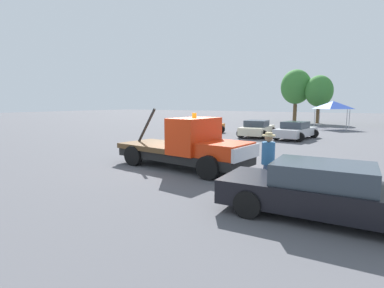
% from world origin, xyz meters
% --- Properties ---
extents(ground_plane, '(160.00, 160.00, 0.00)m').
position_xyz_m(ground_plane, '(0.00, 0.00, 0.00)').
color(ground_plane, '#545459').
extents(tow_truck, '(6.26, 2.76, 2.51)m').
position_xyz_m(tow_truck, '(0.37, -0.04, 0.92)').
color(tow_truck, black).
rests_on(tow_truck, ground).
extents(foreground_car, '(5.42, 2.18, 1.34)m').
position_xyz_m(foreground_car, '(6.19, -2.90, 0.65)').
color(foreground_car, black).
rests_on(foreground_car, ground).
extents(person_near_truck, '(0.41, 0.41, 1.86)m').
position_xyz_m(person_near_truck, '(4.20, -1.53, 1.10)').
color(person_near_truck, '#475B84').
rests_on(person_near_truck, ground).
extents(parked_car_orange, '(2.52, 4.94, 1.34)m').
position_xyz_m(parked_car_orange, '(-5.84, 12.28, 0.65)').
color(parked_car_orange, orange).
rests_on(parked_car_orange, ground).
extents(parked_car_cream, '(2.67, 4.72, 1.34)m').
position_xyz_m(parked_car_cream, '(-1.34, 13.02, 0.65)').
color(parked_car_cream, beige).
rests_on(parked_car_cream, ground).
extents(parked_car_silver, '(2.79, 4.81, 1.34)m').
position_xyz_m(parked_car_silver, '(1.74, 12.95, 0.65)').
color(parked_car_silver, '#B7B7BC').
rests_on(parked_car_silver, ground).
extents(canopy_tent_blue, '(3.06, 3.06, 2.92)m').
position_xyz_m(canopy_tent_blue, '(2.87, 24.15, 2.50)').
color(canopy_tent_blue, '#9E9EA3').
rests_on(canopy_tent_blue, ground).
extents(tree_center, '(3.54, 3.54, 6.32)m').
position_xyz_m(tree_center, '(0.09, 32.47, 4.24)').
color(tree_center, brown).
rests_on(tree_center, ground).
extents(tree_right, '(4.09, 4.09, 7.30)m').
position_xyz_m(tree_right, '(-3.05, 33.12, 4.90)').
color(tree_right, brown).
rests_on(tree_right, ground).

